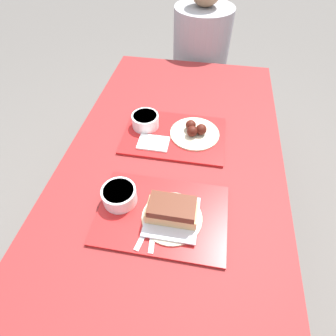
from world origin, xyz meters
TOP-DOWN VIEW (x-y plane):
  - ground_plane at (0.00, 0.00)m, footprint 12.00×12.00m
  - picnic_table at (0.00, 0.00)m, footprint 0.90×1.84m
  - picnic_bench_far at (0.00, 1.14)m, footprint 0.85×0.28m
  - tray_near at (0.01, -0.18)m, footprint 0.44×0.30m
  - tray_far at (-0.01, 0.23)m, footprint 0.44×0.30m
  - bowl_coleslaw_near at (-0.15, -0.15)m, footprint 0.12×0.12m
  - brisket_sandwich_plate at (0.04, -0.19)m, footprint 0.20×0.20m
  - plastic_fork_near at (-0.03, -0.24)m, footprint 0.05×0.17m
  - plastic_knife_near at (-0.01, -0.24)m, footprint 0.03×0.17m
  - condiment_packet at (-0.01, -0.11)m, footprint 0.04×0.03m
  - bowl_coleslaw_far at (-0.15, 0.26)m, footprint 0.12×0.12m
  - wings_plate_far at (0.07, 0.24)m, footprint 0.22×0.22m
  - napkin_far at (-0.09, 0.15)m, footprint 0.13×0.09m
  - person_seated_across at (0.02, 1.14)m, footprint 0.37×0.37m

SIDE VIEW (x-z plane):
  - ground_plane at x=0.00m, z-range 0.00..0.00m
  - picnic_bench_far at x=0.00m, z-range 0.16..0.62m
  - picnic_table at x=0.00m, z-range 0.28..1.00m
  - tray_near at x=0.01m, z-range 0.72..0.74m
  - tray_far at x=-0.01m, z-range 0.72..0.74m
  - plastic_fork_near at x=-0.03m, z-range 0.74..0.74m
  - plastic_knife_near at x=-0.01m, z-range 0.74..0.74m
  - condiment_packet at x=-0.01m, z-range 0.74..0.74m
  - napkin_far at x=-0.09m, z-range 0.74..0.74m
  - person_seated_across at x=0.02m, z-range 0.40..1.08m
  - wings_plate_far at x=0.07m, z-range 0.72..0.78m
  - bowl_coleslaw_near at x=-0.15m, z-range 0.74..0.80m
  - bowl_coleslaw_far at x=-0.15m, z-range 0.74..0.80m
  - brisket_sandwich_plate at x=0.04m, z-range 0.73..0.81m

